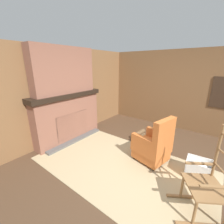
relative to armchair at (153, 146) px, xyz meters
name	(u,v)px	position (x,y,z in m)	size (l,w,h in m)	color
ground_plane	(152,175)	(0.18, -0.41, -0.37)	(14.00, 14.00, 0.00)	#4C3523
wood_panel_wall_left	(62,95)	(-2.45, -0.41, 0.84)	(0.06, 5.79, 2.42)	brown
wood_panel_wall_back	(192,92)	(0.20, 2.22, 0.85)	(5.79, 0.09, 2.42)	brown
fireplace_hearth	(69,117)	(-2.24, -0.41, 0.27)	(0.55, 1.98, 1.29)	brown
chimney_breast	(64,70)	(-2.25, -0.41, 1.48)	(0.30, 1.65, 1.11)	brown
area_rug	(120,165)	(-0.46, -0.54, -0.36)	(3.42, 1.99, 0.01)	tan
armchair	(153,146)	(0.00, 0.00, 0.00)	(0.75, 0.72, 1.01)	#C6662D
rocking_chair	(208,188)	(1.04, -0.67, 0.06)	(0.93, 0.83, 1.24)	olive
firewood_stack	(139,135)	(-0.71, 0.79, -0.28)	(0.40, 0.42, 0.22)	brown
laundry_basket	(198,169)	(0.85, 0.05, -0.19)	(0.45, 0.36, 0.35)	white
oil_lamp_vase	(39,93)	(-2.28, -1.09, 1.01)	(0.12, 0.12, 0.25)	#99B29E
storage_case	(80,88)	(-2.28, 0.07, 0.98)	(0.14, 0.22, 0.12)	black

